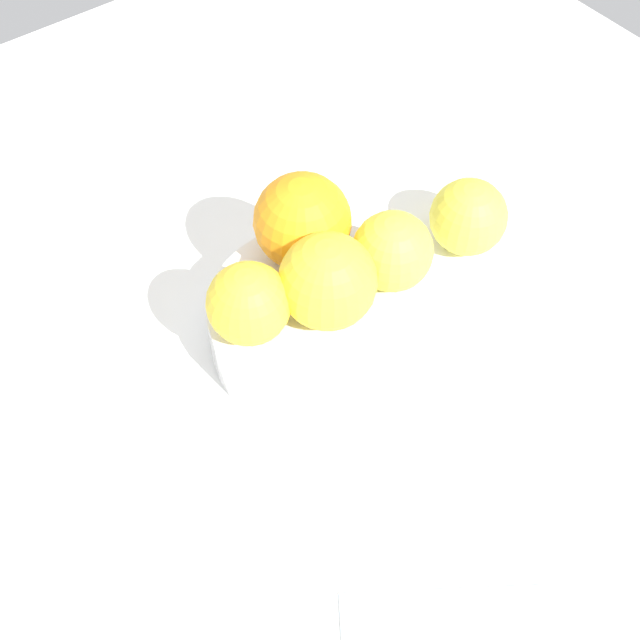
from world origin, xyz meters
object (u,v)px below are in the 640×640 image
(orange_in_bowl_1, at_px, (328,281))
(orange_loose_0, at_px, (468,217))
(orange_in_bowl_3, at_px, (249,304))
(fruit_bowl, at_px, (320,325))
(orange_in_bowl_2, at_px, (392,251))
(orange_in_bowl_0, at_px, (302,221))

(orange_in_bowl_1, relative_size, orange_loose_0, 1.08)
(orange_in_bowl_3, distance_m, orange_loose_0, 0.23)
(fruit_bowl, bearing_deg, orange_loose_0, -86.81)
(orange_in_bowl_1, bearing_deg, orange_in_bowl_2, -92.50)
(fruit_bowl, xyz_separation_m, orange_in_bowl_3, (0.01, 0.06, 0.06))
(orange_in_bowl_1, distance_m, orange_in_bowl_2, 0.06)
(orange_in_bowl_0, relative_size, orange_in_bowl_1, 1.04)
(fruit_bowl, distance_m, orange_in_bowl_0, 0.09)
(orange_in_bowl_0, xyz_separation_m, orange_in_bowl_2, (-0.06, -0.04, -0.01))
(orange_in_bowl_0, bearing_deg, orange_in_bowl_3, 116.02)
(orange_in_bowl_2, bearing_deg, orange_in_bowl_1, 87.50)
(orange_loose_0, bearing_deg, orange_in_bowl_3, 89.29)
(fruit_bowl, height_order, orange_in_bowl_1, orange_in_bowl_1)
(orange_in_bowl_3, bearing_deg, orange_in_bowl_0, -63.98)
(fruit_bowl, height_order, orange_in_bowl_3, orange_in_bowl_3)
(orange_in_bowl_2, bearing_deg, orange_loose_0, -78.83)
(fruit_bowl, relative_size, orange_in_bowl_2, 2.79)
(orange_in_bowl_0, distance_m, orange_loose_0, 0.17)
(fruit_bowl, relative_size, orange_in_bowl_3, 2.81)
(orange_in_bowl_1, bearing_deg, orange_in_bowl_0, -18.94)
(fruit_bowl, xyz_separation_m, orange_loose_0, (0.01, -0.17, 0.01))
(orange_in_bowl_0, height_order, orange_loose_0, orange_in_bowl_0)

